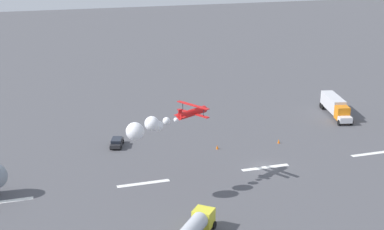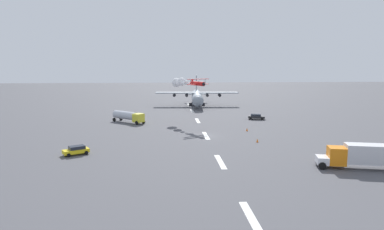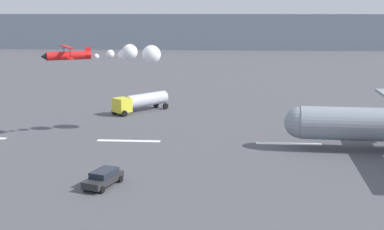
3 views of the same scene
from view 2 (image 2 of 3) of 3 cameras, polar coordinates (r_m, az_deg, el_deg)
name	(u,v)px [view 2 (image 2 of 3)]	position (r m, az deg, el deg)	size (l,w,h in m)	color
ground_plane	(206,136)	(73.30, 2.36, -3.50)	(440.00, 440.00, 0.00)	#4C4C51
runway_stripe_2	(251,218)	(35.88, 9.97, -16.70)	(8.00, 0.90, 0.01)	white
runway_stripe_3	(220,162)	(54.17, 4.79, -7.84)	(8.00, 0.90, 0.01)	white
runway_stripe_4	(206,136)	(73.30, 2.36, -3.49)	(8.00, 0.90, 0.01)	white
runway_stripe_5	(198,121)	(92.75, 0.95, -0.96)	(8.00, 0.90, 0.01)	white
runway_stripe_6	(192,111)	(112.36, 0.04, 0.70)	(8.00, 0.90, 0.01)	white
runway_stripe_7	(188,104)	(132.06, -0.61, 1.86)	(8.00, 0.90, 0.01)	white
cargo_transport_plane	(197,97)	(125.15, 0.85, 3.02)	(28.34, 30.70, 11.08)	gray
stunt_biplane_red	(183,83)	(90.33, -1.56, 5.49)	(14.02, 9.12, 2.69)	red
semi_truck_orange	(368,155)	(55.94, 27.52, -6.03)	(5.81, 13.41, 3.70)	silver
fuel_tanker_truck	(129,116)	(91.04, -10.65, -0.17)	(8.34, 9.11, 2.90)	yellow
followme_car_yellow	(256,117)	(96.44, 10.79, -0.26)	(3.15, 4.89, 1.52)	#262628
airport_staff_sedan	(76,150)	(61.10, -18.93, -5.61)	(3.68, 4.53, 1.52)	yellow
traffic_cone_near	(257,140)	(68.26, 10.95, -4.22)	(0.44, 0.44, 0.75)	orange
traffic_cone_far	(247,129)	(79.28, 9.25, -2.41)	(0.44, 0.44, 0.75)	orange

